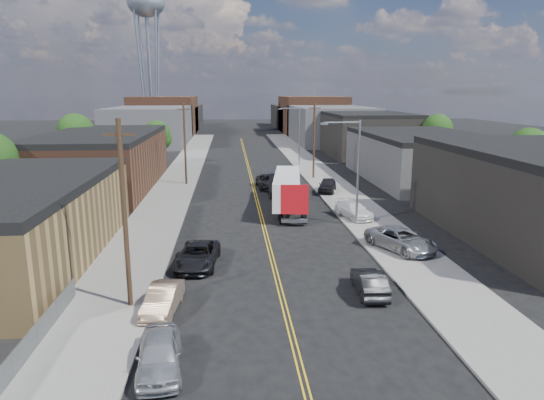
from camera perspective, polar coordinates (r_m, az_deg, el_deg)
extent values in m
plane|color=black|center=(75.49, -2.84, 4.02)|extent=(260.00, 260.00, 0.00)
cube|color=gold|center=(60.71, -2.29, 1.92)|extent=(0.32, 120.00, 0.01)
cube|color=slate|center=(61.01, -11.24, 1.81)|extent=(5.00, 140.00, 0.15)
cube|color=slate|center=(61.86, 6.54, 2.12)|extent=(5.00, 140.00, 0.15)
cube|color=olive|center=(37.04, -29.14, -2.70)|extent=(12.00, 22.00, 5.00)
cube|color=#4F2E1F|center=(61.11, -19.43, 4.13)|extent=(12.00, 26.00, 6.00)
cube|color=black|center=(60.75, -19.65, 7.21)|extent=(12.00, 26.00, 0.60)
cube|color=navy|center=(39.72, 22.01, 0.57)|extent=(0.30, 20.00, 0.80)
cube|color=#3A3A3D|center=(66.01, 17.15, 4.65)|extent=(14.00, 24.00, 5.50)
cube|color=black|center=(65.69, 17.33, 7.28)|extent=(14.00, 24.00, 0.60)
cube|color=black|center=(90.40, 11.03, 7.46)|extent=(14.00, 22.00, 7.00)
cube|color=black|center=(90.15, 11.13, 9.87)|extent=(14.00, 22.00, 0.60)
cube|color=#3A3A3D|center=(111.18, -14.05, 8.50)|extent=(16.00, 30.00, 8.00)
cube|color=#3A3A3D|center=(112.17, 6.82, 8.82)|extent=(16.00, 30.00, 8.00)
cube|color=#4F2E1F|center=(135.84, -12.45, 9.69)|extent=(16.00, 26.00, 10.00)
cube|color=#4F2E1F|center=(136.65, 4.68, 9.95)|extent=(16.00, 26.00, 10.00)
cube|color=black|center=(155.75, -11.49, 9.52)|extent=(16.00, 40.00, 7.00)
cube|color=black|center=(156.45, 3.44, 9.75)|extent=(16.00, 40.00, 7.00)
cylinder|color=gray|center=(126.13, -14.18, 13.95)|extent=(0.80, 0.80, 30.00)
cylinder|color=gray|center=(124.68, -15.13, 13.92)|extent=(1.94, 1.94, 29.98)
cylinder|color=gray|center=(124.13, -13.48, 14.01)|extent=(1.94, 1.94, 29.98)
cylinder|color=gray|center=(128.14, -14.85, 13.89)|extent=(1.94, 1.94, 29.98)
cylinder|color=gray|center=(127.62, -13.25, 13.98)|extent=(1.94, 1.94, 29.98)
ellipsoid|color=#9EA8B2|center=(127.77, -14.62, 21.58)|extent=(9.00, 9.00, 6.75)
cylinder|color=gray|center=(41.58, 10.10, 3.07)|extent=(0.18, 0.18, 9.00)
cylinder|color=gray|center=(40.74, 8.27, 9.03)|extent=(3.00, 0.12, 0.12)
cube|color=gray|center=(40.43, 6.17, 8.91)|extent=(0.60, 0.25, 0.18)
cylinder|color=gray|center=(75.67, 3.24, 7.47)|extent=(0.18, 0.18, 9.00)
cylinder|color=gray|center=(75.21, 2.13, 10.74)|extent=(3.00, 0.12, 0.12)
cube|color=gray|center=(75.04, 0.97, 10.66)|extent=(0.60, 0.25, 0.18)
cylinder|color=black|center=(25.96, -16.94, -1.90)|extent=(0.26, 0.26, 10.00)
cube|color=black|center=(25.28, -17.55, 7.36)|extent=(1.60, 0.12, 0.12)
cylinder|color=black|center=(60.17, -10.21, 6.45)|extent=(0.26, 0.26, 10.00)
cube|color=black|center=(59.88, -10.37, 10.45)|extent=(1.60, 0.12, 0.12)
cylinder|color=black|center=(63.86, 4.96, 6.95)|extent=(0.26, 0.26, 10.00)
cube|color=black|center=(63.58, 5.03, 10.71)|extent=(1.60, 0.12, 0.12)
cube|color=slate|center=(22.75, -28.19, -16.95)|extent=(0.02, 16.00, 1.20)
cube|color=slate|center=(22.48, -28.36, -15.60)|extent=(0.05, 16.00, 0.05)
cylinder|color=black|center=(73.32, -21.85, 4.66)|extent=(0.36, 0.36, 4.50)
sphere|color=black|center=(72.97, -22.09, 7.45)|extent=(5.04, 5.04, 5.04)
sphere|color=black|center=(73.15, -21.51, 6.80)|extent=(3.96, 3.96, 3.96)
sphere|color=black|center=(72.78, -22.51, 6.91)|extent=(3.60, 3.60, 3.60)
cylinder|color=black|center=(77.98, -13.29, 5.37)|extent=(0.36, 0.36, 3.75)
sphere|color=black|center=(77.68, -13.40, 7.56)|extent=(4.20, 4.20, 4.20)
sphere|color=black|center=(77.96, -12.90, 7.05)|extent=(3.30, 3.30, 3.30)
sphere|color=black|center=(77.41, -13.79, 7.14)|extent=(3.00, 3.00, 3.00)
cylinder|color=black|center=(60.98, 27.62, 2.44)|extent=(0.36, 0.36, 4.00)
sphere|color=black|center=(60.58, 27.92, 5.42)|extent=(4.48, 4.48, 4.48)
sphere|color=black|center=(61.24, 28.17, 4.70)|extent=(3.52, 3.52, 3.52)
sphere|color=black|center=(60.03, 27.67, 4.85)|extent=(3.20, 3.20, 3.20)
cylinder|color=black|center=(81.98, 18.70, 5.56)|extent=(0.36, 0.36, 4.25)
sphere|color=black|center=(81.67, 18.87, 7.92)|extent=(4.76, 4.76, 4.76)
sphere|color=black|center=(82.25, 19.13, 7.34)|extent=(3.74, 3.74, 3.74)
sphere|color=black|center=(81.15, 18.62, 7.49)|extent=(3.40, 3.40, 3.40)
cube|color=silver|center=(46.27, 1.79, 1.50)|extent=(3.78, 11.05, 2.53)
cube|color=#A50C14|center=(41.01, 2.67, 0.05)|extent=(2.36, 0.44, 2.55)
cube|color=gray|center=(41.45, 2.65, -2.45)|extent=(2.29, 0.89, 0.25)
cube|color=black|center=(52.96, 0.93, 1.89)|extent=(2.62, 3.16, 2.80)
cylinder|color=black|center=(42.80, 2.40, -2.02)|extent=(2.45, 1.21, 0.90)
cylinder|color=black|center=(53.15, 0.93, 0.88)|extent=(2.36, 1.20, 0.90)
imported|color=#B8BBBE|center=(21.35, -13.14, -17.23)|extent=(2.22, 4.59, 1.51)
imported|color=#856B57|center=(26.41, -12.73, -11.30)|extent=(1.94, 4.34, 1.38)
imported|color=black|center=(32.43, -8.73, -6.45)|extent=(3.00, 5.59, 1.49)
imported|color=black|center=(28.44, 11.38, -9.45)|extent=(1.73, 4.31, 1.39)
imported|color=#A3A5A8|center=(36.00, 14.95, -4.50)|extent=(4.77, 6.18, 1.56)
imported|color=silver|center=(44.33, 9.59, -1.16)|extent=(3.17, 5.08, 1.37)
imported|color=black|center=(55.35, 6.53, 1.76)|extent=(3.01, 4.79, 1.52)
imported|color=black|center=(57.74, -0.38, 2.17)|extent=(3.00, 5.85, 1.58)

